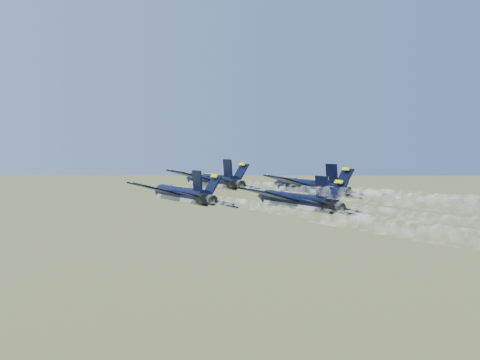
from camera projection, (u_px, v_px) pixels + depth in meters
jet_lead at (212, 181)px, 100.54m from camera, size 13.14×18.17×5.09m
jet_left at (181, 194)px, 87.39m from camera, size 13.14×18.17×5.09m
jet_right at (308, 186)px, 94.67m from camera, size 13.14×18.17×5.09m
jet_slot at (296, 201)px, 82.20m from camera, size 13.14×18.17×5.09m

